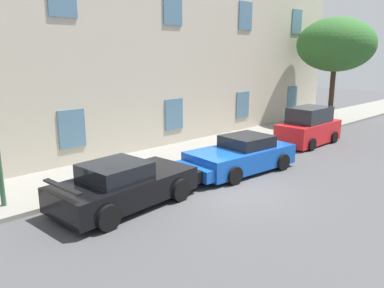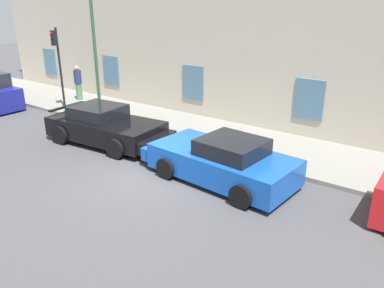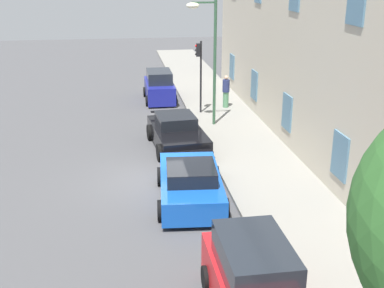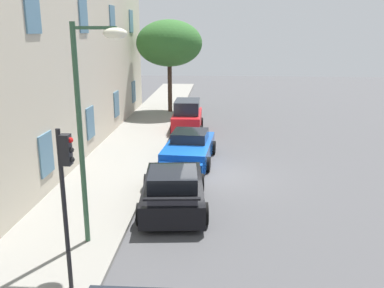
% 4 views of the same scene
% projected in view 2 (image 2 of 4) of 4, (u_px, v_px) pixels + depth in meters
% --- Properties ---
extents(ground_plane, '(80.00, 80.00, 0.00)m').
position_uv_depth(ground_plane, '(150.00, 177.00, 11.51)').
color(ground_plane, '#444447').
extents(sidewalk, '(60.00, 3.43, 0.14)m').
position_uv_depth(sidewalk, '(223.00, 137.00, 14.67)').
color(sidewalk, gray).
rests_on(sidewalk, ground).
extents(sportscar_red_lead, '(4.87, 2.49, 1.39)m').
position_uv_depth(sportscar_red_lead, '(109.00, 127.00, 14.02)').
color(sportscar_red_lead, black).
rests_on(sportscar_red_lead, ground).
extents(sportscar_yellow_flank, '(4.83, 2.46, 1.36)m').
position_uv_depth(sportscar_yellow_flank, '(218.00, 160.00, 11.20)').
color(sportscar_yellow_flank, '#144CB2').
rests_on(sportscar_yellow_flank, ground).
extents(traffic_light, '(0.22, 0.36, 3.74)m').
position_uv_depth(traffic_light, '(57.00, 55.00, 17.42)').
color(traffic_light, black).
rests_on(traffic_light, sidewalk).
extents(street_lamp, '(0.44, 1.42, 5.91)m').
position_uv_depth(street_lamp, '(85.00, 22.00, 15.64)').
color(street_lamp, '#2D5138').
rests_on(street_lamp, sidewalk).
extents(pedestrian_admiring, '(0.52, 0.52, 1.76)m').
position_uv_depth(pedestrian_admiring, '(78.00, 83.00, 19.67)').
color(pedestrian_admiring, '#4C7F59').
rests_on(pedestrian_admiring, sidewalk).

